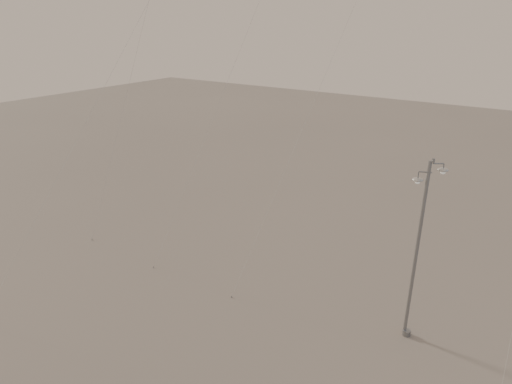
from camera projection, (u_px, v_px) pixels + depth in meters
The scene contains 3 objects.
ground at pixel (223, 348), 25.79m from camera, with size 160.00×160.00×0.00m, color gray.
street_lamp at pixel (418, 247), 25.02m from camera, with size 1.51×0.99×9.93m.
kite_3 at pixel (133, 33), 27.98m from camera, with size 5.33×13.24×21.27m.
Camera 1 is at (13.56, -16.71, 16.45)m, focal length 35.00 mm.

